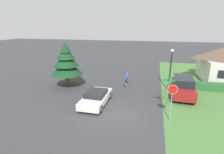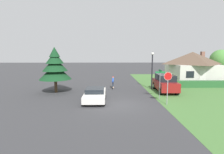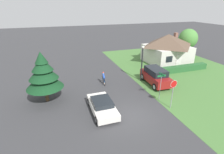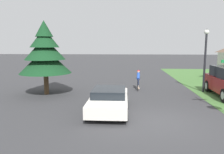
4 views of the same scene
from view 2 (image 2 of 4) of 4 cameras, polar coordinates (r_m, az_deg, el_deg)
The scene contains 12 objects.
ground_plane at distance 14.91m, azimuth 2.21°, elevation -9.14°, with size 140.00×140.00×0.00m, color #38383A.
grass_verge_right at distance 22.53m, azimuth 32.68°, elevation -4.58°, with size 16.00×36.00×0.01m, color #477538.
cottage_house at distance 29.36m, azimuth 24.65°, elevation 3.18°, with size 7.12×6.56×4.62m.
hedge_row at distance 25.29m, azimuth 27.27°, elevation -2.06°, with size 8.81×0.90×0.83m, color #285B2D.
sedan_left_lane at distance 16.17m, azimuth -5.54°, elevation -5.64°, with size 1.96×4.36×1.19m.
cyclist at distance 21.61m, azimuth 0.31°, elevation -1.92°, with size 0.44×1.74×1.49m.
parked_suv_right at distance 20.66m, azimuth 16.94°, elevation -1.89°, with size 2.13×4.58×1.97m.
stop_sign at distance 15.26m, azimuth 17.75°, elevation -1.56°, with size 0.69×0.07×2.79m.
street_lamp at distance 21.45m, azimuth 12.99°, elevation 3.52°, with size 0.34×0.34×4.53m.
street_name_sign at distance 16.77m, azimuth 15.39°, elevation -0.69°, with size 0.90×0.90×2.84m.
conifer_tall_near at distance 20.23m, azimuth -18.10°, elevation 3.14°, with size 3.48×3.48×5.03m.
deciduous_tree_right at distance 33.60m, azimuth 31.89°, elevation 4.66°, with size 3.27×3.27×4.95m.
Camera 2 is at (-0.86, -14.25, 4.31)m, focal length 28.00 mm.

